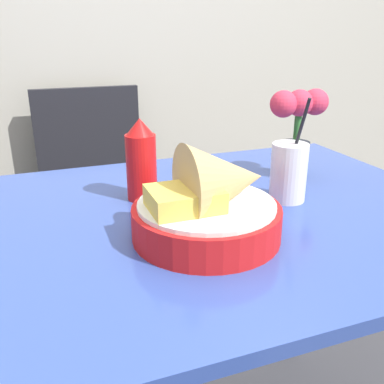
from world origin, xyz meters
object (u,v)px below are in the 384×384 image
object	(u,v)px
food_basket	(212,204)
ketchup_bottle	(141,161)
drink_cup	(288,174)
chair_far_window	(96,190)
flower_vase	(298,123)

from	to	relation	value
food_basket	ketchup_bottle	bearing A→B (deg)	107.42
drink_cup	chair_far_window	bearing A→B (deg)	110.05
chair_far_window	drink_cup	distance (m)	0.94
food_basket	ketchup_bottle	xyz separation A→B (m)	(-0.07, 0.22, 0.02)
chair_far_window	food_basket	world-z (taller)	food_basket
food_basket	flower_vase	xyz separation A→B (m)	(0.33, 0.24, 0.07)
chair_far_window	ketchup_bottle	xyz separation A→B (m)	(0.01, -0.72, 0.32)
drink_cup	food_basket	bearing A→B (deg)	-154.60
chair_far_window	drink_cup	size ratio (longest dim) A/B	4.11
ketchup_bottle	drink_cup	size ratio (longest dim) A/B	0.79
chair_far_window	ketchup_bottle	bearing A→B (deg)	-89.02
food_basket	flower_vase	world-z (taller)	flower_vase
ketchup_bottle	chair_far_window	bearing A→B (deg)	90.98
chair_far_window	flower_vase	world-z (taller)	flower_vase
drink_cup	flower_vase	xyz separation A→B (m)	(0.10, 0.13, 0.08)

